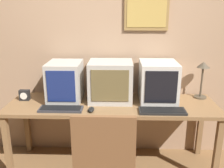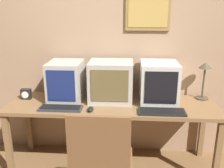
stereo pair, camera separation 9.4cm
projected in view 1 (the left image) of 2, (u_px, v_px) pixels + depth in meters
The scene contains 10 objects.
wall_back at pixel (113, 44), 2.76m from camera, with size 8.00×0.08×2.60m.
desk at pixel (112, 110), 2.60m from camera, with size 2.14×0.63×0.74m.
monitor_left at pixel (65, 82), 2.61m from camera, with size 0.34×0.39×0.41m.
monitor_center at pixel (111, 81), 2.61m from camera, with size 0.45×0.38×0.42m.
monitor_right at pixel (158, 82), 2.59m from camera, with size 0.37×0.41×0.42m.
keyboard_main at pixel (61, 109), 2.40m from camera, with size 0.42×0.15×0.03m.
keyboard_side at pixel (162, 111), 2.36m from camera, with size 0.44×0.17×0.03m.
mouse_near_keyboard at pixel (91, 109), 2.37m from camera, with size 0.06×0.11×0.04m.
desk_clock at pixel (25, 95), 2.65m from camera, with size 0.10×0.06×0.11m.
desk_lamp at pixel (203, 72), 2.65m from camera, with size 0.14×0.14×0.40m.
Camera 1 is at (0.07, -1.41, 1.69)m, focal length 40.00 mm.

